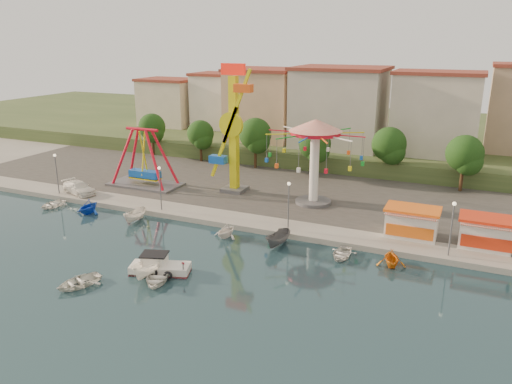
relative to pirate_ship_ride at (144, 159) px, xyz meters
The scene contains 36 objects.
ground 26.50m from the pirate_ship_ride, 52.51° to the right, with size 200.00×200.00×0.00m, color #132A36.
quay_deck 44.41m from the pirate_ship_ride, 68.93° to the left, with size 200.00×100.00×0.60m, color #9E998E.
asphalt_pad 18.79m from the pirate_ship_ride, 30.23° to the left, with size 90.00×28.00×0.01m, color #4C4944.
hill_terrace 49.01m from the pirate_ship_ride, 71.03° to the left, with size 200.00×60.00×3.00m, color #384C26.
pirate_ship_ride is the anchor object (origin of this frame).
kamikaze_tower 13.55m from the pirate_ship_ride, 10.42° to the left, with size 4.56×3.10×16.50m.
wave_swinger 23.95m from the pirate_ship_ride, ahead, with size 11.60×11.60×10.40m.
booth_left 36.35m from the pirate_ship_ride, ahead, with size 5.40×3.78×3.08m.
booth_mid 43.36m from the pirate_ship_ride, ahead, with size 5.40×3.78×3.08m.
lamp_post_0 11.27m from the pirate_ship_ride, 136.33° to the right, with size 0.14×0.14×5.00m, color #59595E.
lamp_post_1 11.13m from the pirate_ship_ride, 44.38° to the right, with size 0.14×0.14×5.00m, color #59595E.
lamp_post_2 25.15m from the pirate_ship_ride, 17.93° to the right, with size 0.14×0.14×5.00m, color #59595E.
lamp_post_3 40.66m from the pirate_ship_ride, 10.97° to the right, with size 0.14×0.14×5.00m, color #59595E.
tree_0 19.16m from the pirate_ship_ride, 121.87° to the left, with size 4.60×4.60×7.19m.
tree_1 15.53m from the pirate_ship_ride, 90.36° to the left, with size 4.35×4.35×6.80m.
tree_2 18.10m from the pirate_ship_ride, 56.70° to the left, with size 5.02×5.02×7.85m.
tree_3 24.15m from the pirate_ship_ride, 34.41° to the left, with size 4.68×4.68×7.32m.
tree_4 34.24m from the pirate_ship_ride, 29.07° to the left, with size 4.86×4.86×7.60m.
tree_5 42.58m from the pirate_ship_ride, 20.35° to the left, with size 4.83×4.83×7.54m.
building_0 31.10m from the pirate_ship_ride, 124.59° to the left, with size 9.26×9.53×11.87m, color beige.
building_1 31.26m from the pirate_ship_ride, 100.04° to the left, with size 12.33×9.01×8.63m, color silver.
building_2 32.44m from the pirate_ship_ride, 76.12° to the left, with size 11.95×9.28×11.23m, color tan.
building_3 35.51m from the pirate_ship_ride, 52.54° to the left, with size 12.59×10.50×9.20m, color beige.
building_4 47.16m from the pirate_ship_ride, 41.98° to the left, with size 10.75×9.23×9.24m, color beige.
cabin_motorboat 26.76m from the pirate_ship_ride, 51.51° to the right, with size 5.61×3.55×1.85m.
rowboat_a 28.56m from the pirate_ship_ride, 52.10° to the right, with size 2.83×3.97×0.82m, color white.
rowboat_b 28.48m from the pirate_ship_ride, 65.44° to the right, with size 2.75×3.85×0.80m, color silver.
skiff 27.24m from the pirate_ship_ride, 53.21° to the right, with size 1.69×4.49×1.74m, color white.
van 9.26m from the pirate_ship_ride, 129.74° to the right, with size 2.22×5.47×1.59m, color white.
moored_boat_0 13.15m from the pirate_ship_ride, 119.16° to the right, with size 2.51×3.51×0.73m, color white.
moored_boat_1 11.49m from the pirate_ship_ride, 91.79° to the right, with size 2.87×3.33×1.75m, color blue.
moored_boat_2 13.23m from the pirate_ship_ride, 59.37° to the right, with size 1.36×3.61×1.40m, color beige.
moored_boat_4 21.49m from the pirate_ship_ride, 31.07° to the right, with size 2.51×2.91×1.53m, color white.
moored_boat_5 26.67m from the pirate_ship_ride, 24.44° to the right, with size 1.48×3.94×1.52m, color #535458.
moored_boat_6 32.71m from the pirate_ship_ride, 19.68° to the right, with size 2.49×3.48×0.72m, color silver.
moored_boat_7 37.05m from the pirate_ship_ride, 17.25° to the right, with size 2.64×3.06×1.61m, color orange.
Camera 1 is at (25.00, -33.48, 20.06)m, focal length 35.00 mm.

